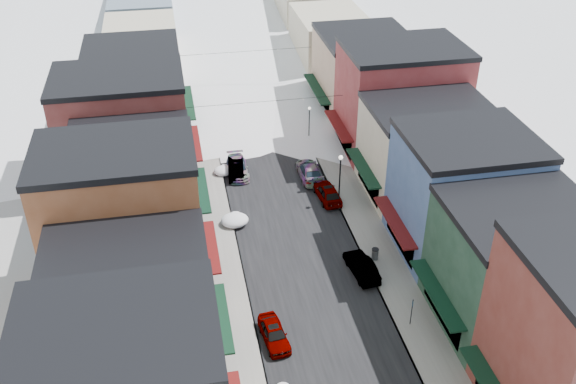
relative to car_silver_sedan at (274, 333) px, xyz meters
name	(u,v)px	position (x,y,z in m)	size (l,w,h in m)	color
road	(242,83)	(3.90, 47.14, -0.68)	(10.00, 160.00, 0.01)	black
sidewalk_left	(192,87)	(-2.70, 47.14, -0.61)	(3.20, 160.00, 0.15)	gray
sidewalk_right	(290,79)	(10.50, 47.14, -0.61)	(3.20, 160.00, 0.15)	gray
curb_left	(204,86)	(-1.15, 47.14, -0.61)	(0.10, 160.00, 0.15)	slate
curb_right	(279,80)	(8.95, 47.14, -0.61)	(0.10, 160.00, 0.15)	slate
bldg_l_cream	(132,311)	(-9.29, -0.36, 4.07)	(11.30, 8.20, 9.50)	beige
bldg_l_brick_near	(124,223)	(-9.79, 7.64, 5.57)	(12.30, 8.20, 12.50)	brown
bldg_l_grayblue	(135,183)	(-9.29, 16.14, 3.82)	(11.30, 9.20, 9.00)	#7B8DA4
bldg_l_brick_far	(124,128)	(-10.29, 25.14, 4.82)	(13.30, 9.20, 11.00)	maroon
bldg_l_tan	(136,91)	(-9.29, 35.14, 4.32)	(11.30, 11.20, 10.00)	tan
bldg_r_green	(514,267)	(17.09, -0.86, 4.07)	(11.30, 9.20, 9.50)	#1D3C2C
bldg_r_blue	(462,194)	(17.09, 8.14, 4.57)	(11.30, 9.20, 10.50)	#3E598C
bldg_r_cream	(426,150)	(17.59, 17.14, 3.82)	(12.30, 9.20, 9.00)	beige
bldg_r_brick_far	(400,99)	(18.09, 26.14, 5.07)	(13.30, 9.20, 11.50)	maroon
bldg_r_tan	(363,73)	(17.09, 36.14, 4.07)	(11.30, 11.20, 9.50)	tan
distant_blocks	(222,5)	(3.90, 70.14, 3.31)	(34.00, 55.00, 8.00)	gray
overhead_cables	(254,74)	(3.90, 34.64, 5.51)	(16.40, 15.04, 0.04)	black
car_silver_sedan	(274,333)	(0.00, 0.00, 0.00)	(1.63, 4.04, 1.38)	#9DA0A5
car_dark_hatch	(236,168)	(0.22, 23.60, 0.03)	(1.53, 4.38, 1.44)	black
car_silver_wagon	(238,168)	(0.40, 23.71, 0.03)	(2.01, 4.94, 1.43)	gray
car_green_sedan	(362,266)	(8.20, 5.99, 0.05)	(1.56, 4.46, 1.47)	black
car_gray_suv	(327,192)	(8.20, 17.33, 0.10)	(1.85, 4.60, 1.57)	#9EA0A7
car_black_sedan	(309,171)	(7.40, 21.59, 0.08)	(2.15, 5.30, 1.54)	black
car_lane_silver	(245,101)	(3.30, 39.66, 0.11)	(1.90, 4.71, 1.61)	gray
car_lane_white	(240,61)	(4.50, 53.42, 0.04)	(2.40, 5.21, 1.45)	white
parking_sign	(412,310)	(10.01, -0.39, 0.82)	(0.10, 0.31, 2.33)	black
trash_can	(375,254)	(9.80, 7.47, -0.03)	(0.59, 0.59, 1.00)	#56585B
streetlamp_near	(340,173)	(9.10, 16.50, 2.59)	(0.41, 0.41, 4.96)	black
streetlamp_far	(309,119)	(9.10, 29.47, 1.95)	(0.33, 0.33, 3.94)	black
snow_pile_mid	(235,220)	(-0.98, 14.84, -0.19)	(2.49, 2.73, 1.05)	white
snow_pile_far	(224,170)	(-0.98, 23.94, -0.27)	(2.06, 2.47, 0.87)	white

